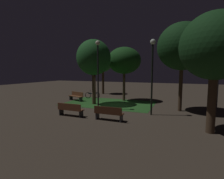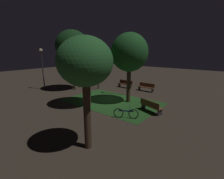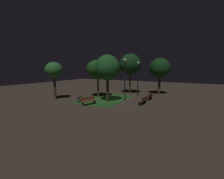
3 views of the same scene
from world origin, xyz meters
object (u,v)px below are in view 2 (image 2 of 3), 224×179
(bench_back_row, at_px, (146,87))
(bicycle, at_px, (126,113))
(tree_back_right, at_px, (85,63))
(lamp_post_plaza_west, at_px, (128,59))
(tree_back_left, at_px, (88,55))
(bench_by_lamp, at_px, (125,84))
(bench_front_right, at_px, (151,106))
(tree_right_canopy, at_px, (129,53))
(tree_lawn_side, at_px, (93,52))
(tree_near_wall, at_px, (72,46))
(lamp_post_path_center, at_px, (42,62))
(lamp_post_plaza_east, at_px, (98,59))

(bench_back_row, relative_size, bicycle, 1.22)
(bench_back_row, height_order, bicycle, bicycle)
(tree_back_right, height_order, lamp_post_plaza_west, lamp_post_plaza_west)
(tree_back_left, xyz_separation_m, bicycle, (-3.75, 0.28, -3.67))
(bench_by_lamp, xyz_separation_m, tree_back_left, (-1.34, 7.16, 3.54))
(bench_front_right, bearing_deg, tree_right_canopy, -21.72)
(bench_back_row, xyz_separation_m, tree_lawn_side, (8.20, -0.05, 3.65))
(tree_back_right, bearing_deg, tree_lawn_side, -45.80)
(bench_by_lamp, relative_size, tree_back_left, 0.34)
(bench_front_right, distance_m, tree_near_wall, 10.79)
(lamp_post_path_center, bearing_deg, tree_lawn_side, -101.23)
(lamp_post_path_center, bearing_deg, bench_front_right, -175.06)
(tree_near_wall, bearing_deg, bicycle, 161.44)
(tree_lawn_side, bearing_deg, tree_back_left, 133.17)
(bench_front_right, relative_size, tree_back_left, 0.35)
(tree_back_left, relative_size, lamp_post_path_center, 1.18)
(bench_front_right, xyz_separation_m, tree_right_canopy, (2.58, -1.03, 3.69))
(bench_front_right, distance_m, tree_lawn_side, 13.08)
(tree_right_canopy, bearing_deg, tree_near_wall, -0.00)
(bench_front_right, xyz_separation_m, tree_near_wall, (9.85, -1.03, 4.28))
(bench_front_right, bearing_deg, tree_near_wall, -5.94)
(tree_right_canopy, distance_m, tree_lawn_side, 9.79)
(lamp_post_path_center, bearing_deg, bench_by_lamp, -135.95)
(tree_lawn_side, distance_m, bicycle, 13.46)
(tree_near_wall, bearing_deg, lamp_post_plaza_east, -132.30)
(tree_back_right, xyz_separation_m, tree_lawn_side, (10.99, -11.30, 0.28))
(tree_lawn_side, relative_size, bicycle, 3.88)
(tree_right_canopy, bearing_deg, tree_lawn_side, -27.03)
(bench_by_lamp, bearing_deg, tree_back_right, 116.28)
(tree_lawn_side, height_order, lamp_post_plaza_east, tree_lawn_side)
(tree_back_left, relative_size, tree_right_canopy, 0.93)
(bench_front_right, height_order, tree_back_right, tree_back_right)
(tree_back_right, distance_m, lamp_post_plaza_west, 9.29)
(lamp_post_plaza_east, bearing_deg, tree_lawn_side, -37.05)
(lamp_post_plaza_east, height_order, bicycle, lamp_post_plaza_east)
(tree_right_canopy, distance_m, lamp_post_plaza_west, 2.24)
(tree_lawn_side, xyz_separation_m, lamp_post_plaza_west, (-7.44, 2.72, -0.59))
(tree_back_left, height_order, lamp_post_plaza_east, tree_back_left)
(tree_lawn_side, distance_m, lamp_post_plaza_east, 4.14)
(bicycle, bearing_deg, tree_right_canopy, -59.50)
(bench_by_lamp, bearing_deg, tree_back_left, 100.58)
(bench_by_lamp, relative_size, bicycle, 1.22)
(tree_near_wall, bearing_deg, bench_back_row, -146.91)
(tree_back_right, bearing_deg, tree_back_left, -44.07)
(tree_right_canopy, relative_size, tree_lawn_side, 1.00)
(tree_back_left, height_order, tree_right_canopy, tree_right_canopy)
(tree_back_right, distance_m, lamp_post_plaza_east, 11.75)
(tree_right_canopy, relative_size, lamp_post_path_center, 1.27)
(tree_near_wall, relative_size, tree_lawn_side, 1.13)
(bench_front_right, height_order, lamp_post_plaza_west, lamp_post_plaza_west)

